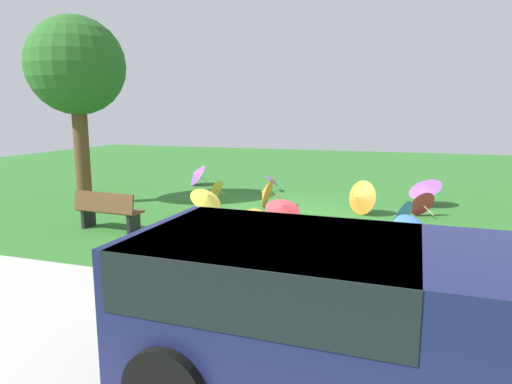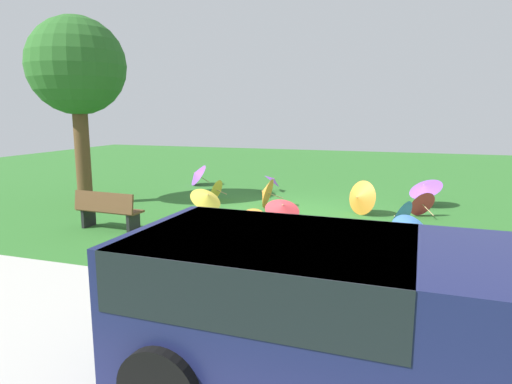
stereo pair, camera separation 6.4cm
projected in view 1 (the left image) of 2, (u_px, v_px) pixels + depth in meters
The scene contains 17 objects.
ground at pixel (289, 213), 12.19m from camera, with size 40.00×40.00×0.00m, color #2D6B28.
road_strip at pixel (126, 350), 5.17m from camera, with size 40.00×4.46×0.01m, color #B2AFA8.
van_dark at pixel (356, 308), 4.16m from camera, with size 4.64×2.21×1.53m.
park_bench at pixel (108, 210), 10.34m from camera, with size 1.62×0.57×0.90m.
shade_tree at pixel (76, 68), 12.65m from camera, with size 2.72×2.72×5.31m.
parasol_orange_0 at pixel (249, 222), 9.65m from camera, with size 0.90×0.80×0.72m.
parasol_orange_1 at pixel (265, 192), 12.81m from camera, with size 0.73×0.86×0.87m.
parasol_blue_1 at pixel (414, 233), 8.58m from camera, with size 1.11×1.09×0.82m.
parasol_red_0 at pixel (283, 207), 10.50m from camera, with size 1.09×1.08×0.74m.
parasol_orange_3 at pixel (359, 197), 11.88m from camera, with size 0.95×0.87×0.93m.
parasol_purple_0 at pixel (196, 174), 16.66m from camera, with size 1.06×1.10×0.83m.
parasol_red_1 at pixel (421, 203), 11.77m from camera, with size 0.82×0.79×0.70m.
parasol_blue_2 at pixel (398, 218), 9.75m from camera, with size 0.91×0.97×0.87m.
parasol_purple_1 at pixel (424, 187), 12.97m from camera, with size 1.30×1.30×0.87m.
parasol_yellow_0 at pixel (215, 189), 13.93m from camera, with size 0.61×0.68×0.65m.
parasol_purple_2 at pixel (272, 180), 15.37m from camera, with size 0.79×0.82×0.64m.
parasol_yellow_1 at pixel (207, 197), 11.74m from camera, with size 1.08×1.10×0.81m.
Camera 1 is at (-2.92, 11.58, 2.70)m, focal length 31.80 mm.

